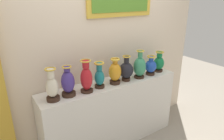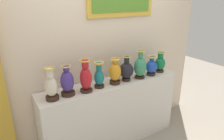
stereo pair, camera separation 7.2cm
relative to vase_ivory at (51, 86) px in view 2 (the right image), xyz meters
The scene contains 11 objects.
display_shelf 1.03m from the vase_ivory, ahead, with size 1.97×0.40×0.95m, color silver.
back_wall 0.96m from the vase_ivory, 21.08° to the left, with size 3.41×0.14×3.00m.
vase_ivory is the anchor object (origin of this frame).
vase_indigo 0.19m from the vase_ivory, ahead, with size 0.16×0.16×0.36m.
vase_crimson 0.41m from the vase_ivory, ahead, with size 0.15×0.15×0.39m.
vase_teal 0.59m from the vase_ivory, ahead, with size 0.13×0.13×0.33m.
vase_amber 0.82m from the vase_ivory, ahead, with size 0.16×0.16×0.34m.
vase_onyx 1.01m from the vase_ivory, ahead, with size 0.19×0.19×0.35m.
vase_jade 1.22m from the vase_ivory, ahead, with size 0.17×0.17×0.39m.
vase_sapphire 1.43m from the vase_ivory, ahead, with size 0.17×0.17×0.29m.
vase_emerald 1.63m from the vase_ivory, ahead, with size 0.15×0.15×0.31m.
Camera 2 is at (-1.31, -2.10, 2.03)m, focal length 32.54 mm.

